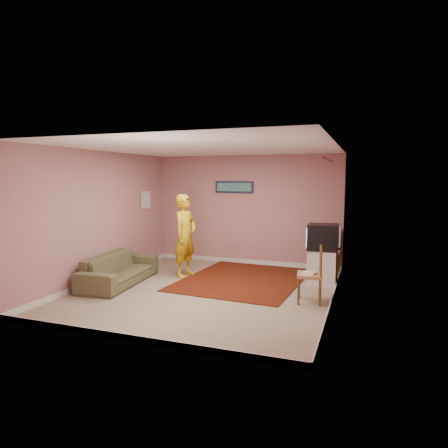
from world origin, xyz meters
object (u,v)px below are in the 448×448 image
(sofa, at_px, (119,269))
(chair_b, at_px, (310,268))
(crt_tv, at_px, (323,237))
(tv_cabinet, at_px, (322,267))
(person, at_px, (185,236))
(chair_a, at_px, (330,245))

(sofa, bearing_deg, chair_b, -94.29)
(crt_tv, bearing_deg, tv_cabinet, 0.00)
(tv_cabinet, relative_size, chair_b, 1.33)
(crt_tv, xyz_separation_m, chair_b, (-0.07, -1.22, -0.35))
(chair_b, distance_m, person, 2.88)
(chair_b, relative_size, person, 0.30)
(chair_a, bearing_deg, crt_tv, -91.81)
(crt_tv, relative_size, chair_b, 1.18)
(tv_cabinet, relative_size, chair_a, 1.26)
(chair_b, height_order, sofa, chair_b)
(crt_tv, bearing_deg, person, -176.24)
(tv_cabinet, xyz_separation_m, crt_tv, (-0.01, -0.00, 0.59))
(tv_cabinet, height_order, sofa, tv_cabinet)
(crt_tv, bearing_deg, chair_b, -95.84)
(chair_a, bearing_deg, sofa, -147.47)
(tv_cabinet, distance_m, chair_a, 1.07)
(chair_b, bearing_deg, person, -116.14)
(chair_a, height_order, chair_b, chair_a)
(sofa, bearing_deg, crt_tv, -76.41)
(tv_cabinet, bearing_deg, chair_b, -93.63)
(crt_tv, height_order, person, person)
(tv_cabinet, bearing_deg, person, -173.76)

